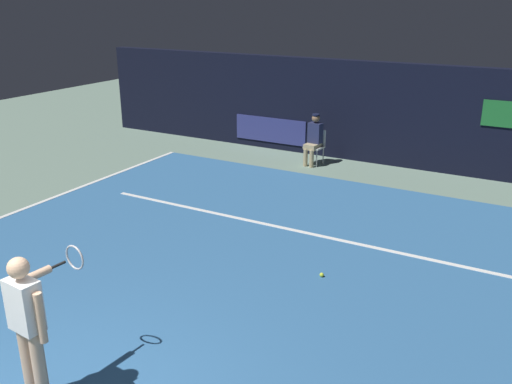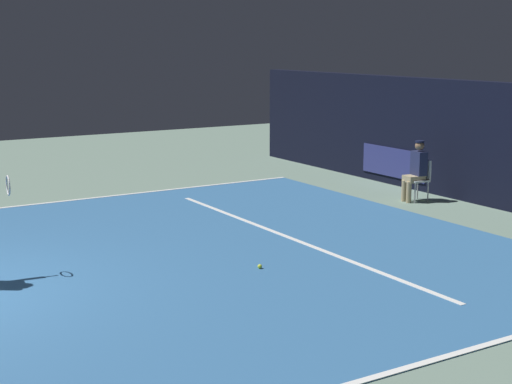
% 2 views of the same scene
% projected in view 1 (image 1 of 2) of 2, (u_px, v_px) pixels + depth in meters
% --- Properties ---
extents(ground_plane, '(33.22, 33.22, 0.00)m').
position_uv_depth(ground_plane, '(239.00, 268.00, 8.93)').
color(ground_plane, slate).
extents(court_surface, '(10.49, 10.11, 0.01)m').
position_uv_depth(court_surface, '(239.00, 267.00, 8.93)').
color(court_surface, '#336699').
rests_on(court_surface, ground).
extents(line_sideline_right, '(0.10, 10.11, 0.01)m').
position_uv_depth(line_sideline_right, '(22.00, 210.00, 11.31)').
color(line_sideline_right, white).
rests_on(line_sideline_right, court_surface).
extents(line_service, '(8.18, 0.10, 0.01)m').
position_uv_depth(line_service, '(287.00, 229.00, 10.38)').
color(line_service, white).
rests_on(line_service, court_surface).
extents(back_wall, '(17.19, 0.33, 2.60)m').
position_uv_depth(back_wall, '(377.00, 113.00, 14.20)').
color(back_wall, black).
rests_on(back_wall, ground).
extents(tennis_player, '(0.54, 0.97, 1.73)m').
position_uv_depth(tennis_player, '(29.00, 322.00, 5.67)').
color(tennis_player, '#DBAD89').
rests_on(tennis_player, ground).
extents(line_judge_on_chair, '(0.48, 0.56, 1.32)m').
position_uv_depth(line_judge_on_chair, '(314.00, 139.00, 14.17)').
color(line_judge_on_chair, white).
rests_on(line_judge_on_chair, ground).
extents(tennis_ball, '(0.07, 0.07, 0.07)m').
position_uv_depth(tennis_ball, '(322.00, 275.00, 8.60)').
color(tennis_ball, '#CCE033').
rests_on(tennis_ball, court_surface).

